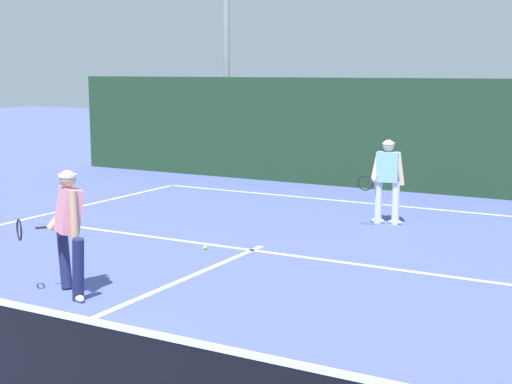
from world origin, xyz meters
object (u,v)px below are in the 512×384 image
(player_far, at_px, (387,178))
(light_pole, at_px, (227,31))
(tennis_ball, at_px, (205,248))
(player_near, at_px, (69,226))

(player_far, distance_m, light_pole, 9.31)
(tennis_ball, relative_size, light_pole, 0.01)
(player_near, distance_m, light_pole, 13.16)
(player_near, relative_size, player_far, 1.02)
(player_near, xyz_separation_m, player_far, (2.13, 6.46, -0.02))
(player_near, bearing_deg, player_far, -75.65)
(player_far, xyz_separation_m, light_pole, (-6.90, 5.39, 3.18))
(light_pole, bearing_deg, player_far, -38.03)
(tennis_ball, bearing_deg, player_far, 61.18)
(player_far, xyz_separation_m, tennis_ball, (-1.92, -3.49, -0.87))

